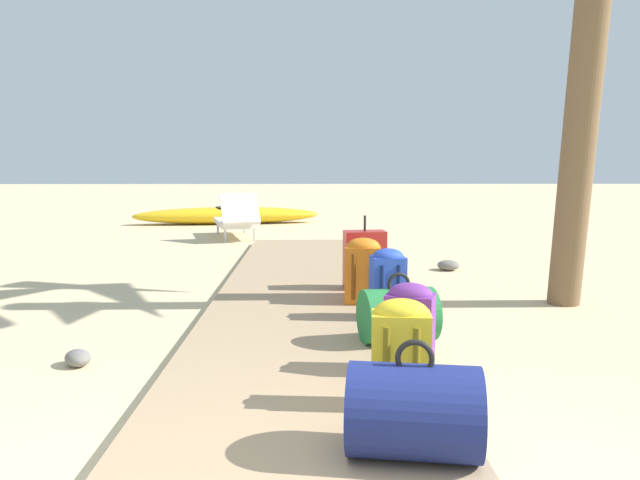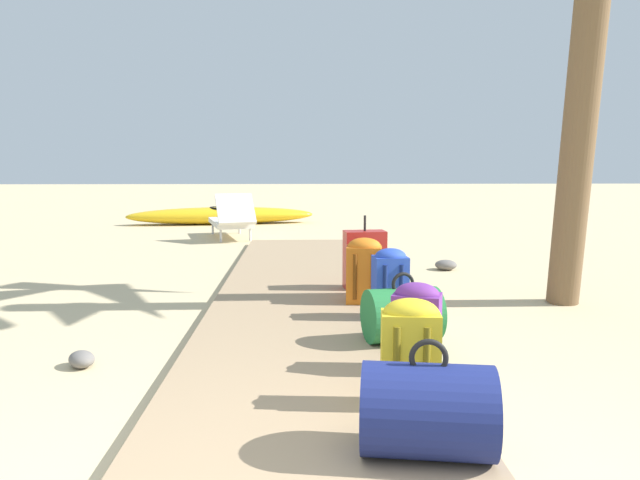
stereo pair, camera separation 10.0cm
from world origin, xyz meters
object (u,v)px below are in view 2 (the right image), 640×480
duffel_bag_green (402,315)px  backpack_purple (416,325)px  kayak (221,215)px  suitcase_red (365,260)px  lounge_chair (232,219)px  backpack_orange (364,268)px  backpack_yellow (410,350)px  backpack_blue (390,281)px  duffel_bag_navy (427,410)px

duffel_bag_green → backpack_purple: 0.61m
kayak → backpack_purple: bearing=-75.8°
suitcase_red → lounge_chair: 4.85m
suitcase_red → lounge_chair: bearing=111.7°
backpack_orange → backpack_yellow: bearing=-90.0°
backpack_blue → suitcase_red: suitcase_red is taller
duffel_bag_navy → lounge_chair: size_ratio=0.37×
backpack_yellow → backpack_purple: bearing=76.1°
duffel_bag_navy → lounge_chair: lounge_chair is taller
backpack_yellow → duffel_bag_navy: bearing=-92.2°
backpack_orange → duffel_bag_green: bearing=-83.0°
duffel_bag_green → backpack_blue: (0.01, 0.65, 0.10)m
duffel_bag_green → suitcase_red: 1.79m
suitcase_red → kayak: bearing=108.3°
duffel_bag_green → backpack_orange: (-0.15, 1.19, 0.11)m
backpack_yellow → backpack_orange: bearing=90.0°
lounge_chair → backpack_blue: bearing=-71.6°
backpack_blue → backpack_orange: size_ratio=0.97×
backpack_blue → backpack_orange: backpack_orange is taller
duffel_bag_green → backpack_purple: size_ratio=1.05×
duffel_bag_navy → backpack_purple: (0.15, 1.06, 0.08)m
backpack_yellow → backpack_blue: bearing=85.1°
duffel_bag_navy → kayak: bearing=102.0°
suitcase_red → backpack_orange: size_ratio=1.25×
backpack_yellow → kayak: backpack_yellow is taller
duffel_bag_green → backpack_purple: (-0.02, -0.60, 0.09)m
backpack_purple → kayak: 9.63m
backpack_purple → kayak: (-2.35, 9.33, -0.18)m
duffel_bag_navy → backpack_blue: size_ratio=1.09×
backpack_yellow → duffel_bag_green: bearing=82.6°
backpack_blue → suitcase_red: (-0.09, 1.14, -0.01)m
duffel_bag_navy → backpack_blue: backpack_blue is taller
duffel_bag_green → suitcase_red: size_ratio=0.78×
backpack_blue → backpack_yellow: same height
duffel_bag_green → backpack_orange: backpack_orange is taller
backpack_blue → backpack_orange: bearing=105.6°
kayak → lounge_chair: bearing=-78.5°
suitcase_red → backpack_yellow: suitcase_red is taller
backpack_orange → kayak: size_ratio=0.15×
backpack_yellow → lounge_chair: lounge_chair is taller
backpack_purple → backpack_orange: size_ratio=0.93×
backpack_orange → suitcase_red: bearing=83.8°
duffel_bag_navy → duffel_bag_green: bearing=84.3°
duffel_bag_green → backpack_yellow: backpack_yellow is taller
suitcase_red → backpack_orange: 0.60m
duffel_bag_navy → backpack_purple: bearing=82.0°
lounge_chair → kayak: bearing=101.5°
kayak → duffel_bag_navy: bearing=-78.0°
backpack_blue → kayak: 8.43m
backpack_yellow → lounge_chair: size_ratio=0.34×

